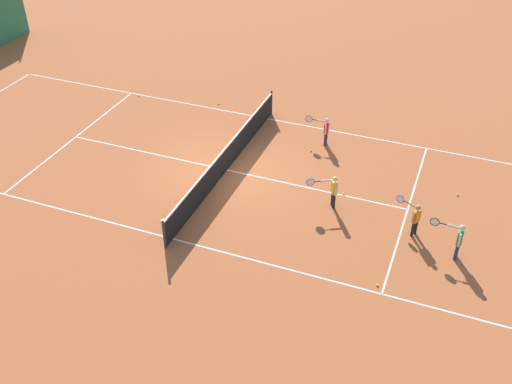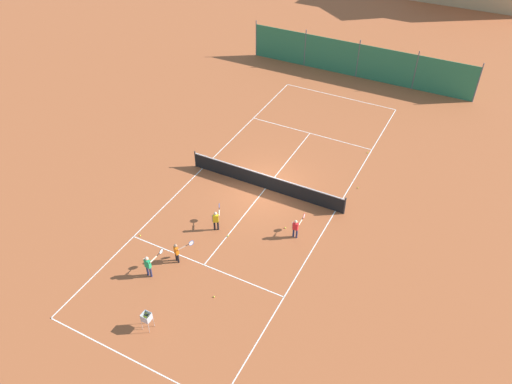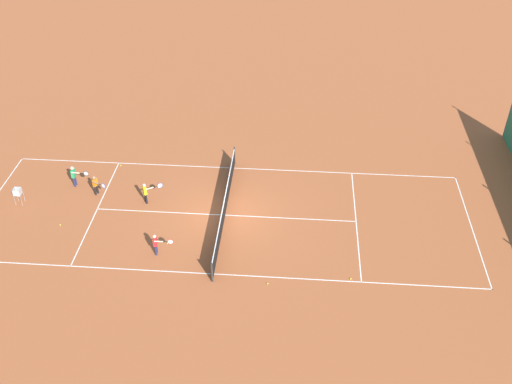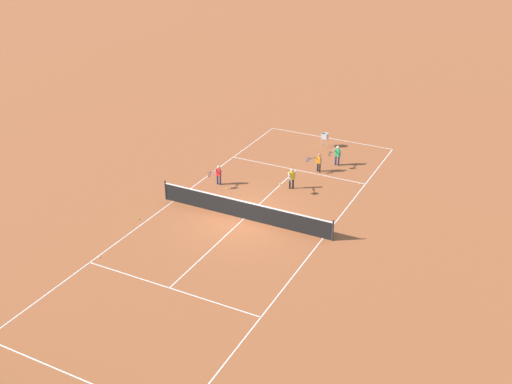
% 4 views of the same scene
% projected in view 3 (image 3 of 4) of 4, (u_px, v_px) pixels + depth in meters
% --- Properties ---
extents(ground_plane, '(600.00, 600.00, 0.00)m').
position_uv_depth(ground_plane, '(225.00, 215.00, 29.38)').
color(ground_plane, '#A8542D').
extents(court_line_markings, '(8.25, 23.85, 0.01)m').
position_uv_depth(court_line_markings, '(225.00, 215.00, 29.38)').
color(court_line_markings, white).
rests_on(court_line_markings, ground).
extents(tennis_net, '(9.18, 0.08, 1.06)m').
position_uv_depth(tennis_net, '(225.00, 207.00, 29.08)').
color(tennis_net, '#2D2D2D').
rests_on(tennis_net, ground).
extents(player_far_baseline, '(0.43, 1.00, 1.21)m').
position_uv_depth(player_far_baseline, '(74.00, 175.00, 30.91)').
color(player_far_baseline, '#23284C').
rests_on(player_far_baseline, ground).
extents(player_near_service, '(0.69, 0.84, 1.11)m').
position_uv_depth(player_near_service, '(96.00, 184.00, 30.35)').
color(player_near_service, black).
rests_on(player_near_service, ground).
extents(player_near_baseline, '(0.48, 0.99, 1.15)m').
position_uv_depth(player_near_baseline, '(146.00, 191.00, 29.81)').
color(player_near_baseline, black).
rests_on(player_near_baseline, ground).
extents(player_far_service, '(0.38, 0.95, 1.11)m').
position_uv_depth(player_far_service, '(156.00, 243.00, 26.75)').
color(player_far_service, '#23284C').
rests_on(player_far_service, ground).
extents(tennis_ball_mid_court, '(0.07, 0.07, 0.07)m').
position_uv_depth(tennis_ball_mid_court, '(140.00, 211.00, 29.59)').
color(tennis_ball_mid_court, '#CCE033').
rests_on(tennis_ball_mid_court, ground).
extents(tennis_ball_alley_right, '(0.07, 0.07, 0.07)m').
position_uv_depth(tennis_ball_alley_right, '(167.00, 243.00, 27.66)').
color(tennis_ball_alley_right, '#CCE033').
rests_on(tennis_ball_alley_right, ground).
extents(tennis_ball_alley_left, '(0.07, 0.07, 0.07)m').
position_uv_depth(tennis_ball_alley_left, '(351.00, 279.00, 25.83)').
color(tennis_ball_alley_left, '#CCE033').
rests_on(tennis_ball_alley_left, ground).
extents(tennis_ball_by_net_left, '(0.07, 0.07, 0.07)m').
position_uv_depth(tennis_ball_by_net_left, '(268.00, 284.00, 25.59)').
color(tennis_ball_by_net_left, '#CCE033').
rests_on(tennis_ball_by_net_left, ground).
extents(tennis_ball_by_net_right, '(0.07, 0.07, 0.07)m').
position_uv_depth(tennis_ball_by_net_right, '(121.00, 165.00, 32.81)').
color(tennis_ball_by_net_right, '#CCE033').
rests_on(tennis_ball_by_net_right, ground).
extents(tennis_ball_near_corner, '(0.07, 0.07, 0.07)m').
position_uv_depth(tennis_ball_near_corner, '(60.00, 225.00, 28.73)').
color(tennis_ball_near_corner, '#CCE033').
rests_on(tennis_ball_near_corner, ground).
extents(ball_hopper, '(0.36, 0.36, 0.89)m').
position_uv_depth(ball_hopper, '(17.00, 193.00, 29.76)').
color(ball_hopper, '#B7B7BC').
rests_on(ball_hopper, ground).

